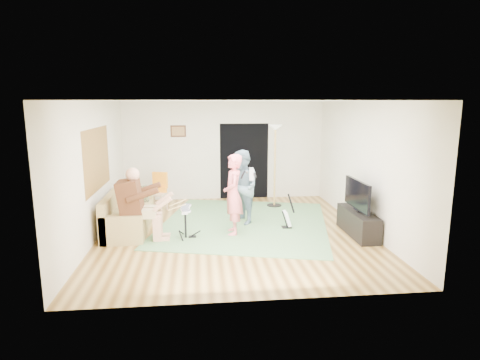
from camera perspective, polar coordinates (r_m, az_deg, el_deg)
name	(u,v)px	position (r m, az deg, el deg)	size (l,w,h in m)	color
floor	(234,232)	(8.49, -0.82, -7.35)	(6.00, 6.00, 0.00)	brown
walls	(234,168)	(8.16, -0.85, 1.68)	(5.50, 6.00, 2.70)	beige
ceiling	(234,101)	(8.05, -0.88, 11.20)	(6.00, 6.00, 0.00)	white
window_blinds	(97,159)	(8.54, -19.66, 2.81)	(2.05, 2.05, 0.00)	olive
doorway	(244,161)	(11.20, 0.59, 2.68)	(2.10, 2.10, 0.00)	black
picture_frame	(178,131)	(11.05, -8.78, 6.88)	(0.42, 0.03, 0.32)	#3F2314
area_rug	(244,223)	(9.04, 0.62, -6.13)	(3.58, 3.92, 0.02)	#517D4C
sofa	(125,218)	(8.85, -16.03, -5.20)	(0.82, 1.99, 0.81)	#9F894F
drummer	(141,212)	(8.08, -13.92, -4.45)	(0.94, 0.53, 1.45)	#4E2915
drum_kit	(186,224)	(8.09, -7.75, -6.29)	(0.35, 0.63, 0.65)	black
singer	(233,195)	(8.14, -0.98, -2.10)	(0.60, 0.40, 1.66)	#F06872
microphone	(243,175)	(8.08, 0.43, 0.76)	(0.06, 0.06, 0.24)	black
guitarist	(242,187)	(8.86, 0.32, -1.04)	(0.80, 0.62, 1.65)	#6E8EA1
guitar_held	(251,174)	(8.83, 1.61, 0.88)	(0.12, 0.60, 0.26)	silver
guitar_spare	(287,218)	(8.71, 6.73, -5.44)	(0.27, 0.25, 0.76)	black
torchiere_lamp	(275,151)	(10.27, 5.01, 4.11)	(0.38, 0.38, 2.11)	black
dining_chair	(158,197)	(10.21, -11.62, -2.43)	(0.51, 0.54, 0.95)	tan
tv_cabinet	(358,223)	(8.58, 16.42, -5.87)	(0.40, 1.40, 0.50)	black
television	(357,194)	(8.41, 16.33, -1.97)	(0.06, 1.17, 0.58)	black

